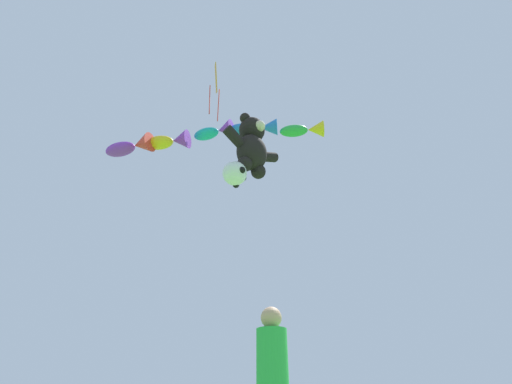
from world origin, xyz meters
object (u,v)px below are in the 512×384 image
fish_kite_cobalt (256,128)px  diamond_kite (216,81)px  soccer_ball_kite (235,174)px  fish_kite_violet (131,147)px  fish_kite_goldfin (170,141)px  fish_kite_teal (216,132)px  fish_kite_emerald (305,130)px  teddy_bear_kite (252,145)px

fish_kite_cobalt → diamond_kite: size_ratio=0.81×
soccer_ball_kite → fish_kite_violet: size_ratio=0.33×
fish_kite_goldfin → fish_kite_violet: fish_kite_goldfin is taller
fish_kite_teal → fish_kite_goldfin: size_ratio=0.95×
soccer_ball_kite → fish_kite_violet: 7.25m
fish_kite_emerald → fish_kite_goldfin: size_ratio=0.89×
fish_kite_emerald → fish_kite_violet: 7.79m
soccer_ball_kite → fish_kite_teal: bearing=67.7°
fish_kite_cobalt → diamond_kite: 3.72m
teddy_bear_kite → fish_kite_cobalt: fish_kite_cobalt is taller
teddy_bear_kite → fish_kite_emerald: (3.29, 0.23, 2.85)m
soccer_ball_kite → fish_kite_violet: bearing=101.7°
fish_kite_emerald → fish_kite_teal: size_ratio=0.94×
soccer_ball_kite → fish_kite_teal: size_ratio=0.42×
soccer_ball_kite → fish_kite_cobalt: bearing=33.8°
fish_kite_emerald → teddy_bear_kite: bearing=-175.9°
teddy_bear_kite → fish_kite_goldfin: bearing=97.1°
fish_kite_cobalt → fish_kite_goldfin: fish_kite_cobalt is taller
fish_kite_cobalt → diamond_kite: fish_kite_cobalt is taller
fish_kite_emerald → fish_kite_violet: size_ratio=0.75×
fish_kite_teal → teddy_bear_kite: bearing=-102.6°
fish_kite_teal → fish_kite_violet: size_ratio=0.80×
teddy_bear_kite → fish_kite_violet: 6.92m
soccer_ball_kite → diamond_kite: bearing=173.7°
fish_kite_emerald → fish_kite_violet: fish_kite_emerald is taller
fish_kite_teal → fish_kite_goldfin: (-1.33, 1.59, -0.36)m
fish_kite_emerald → fish_kite_cobalt: size_ratio=0.89×
fish_kite_emerald → fish_kite_teal: 3.96m
fish_kite_goldfin → diamond_kite: 4.65m
fish_kite_goldfin → fish_kite_cobalt: bearing=-51.2°
fish_kite_cobalt → fish_kite_goldfin: (-2.45, 3.04, -0.28)m
teddy_bear_kite → fish_kite_teal: 4.56m
fish_kite_emerald → fish_kite_cobalt: bearing=133.3°
fish_kite_emerald → diamond_kite: size_ratio=0.71×
fish_kite_emerald → diamond_kite: bearing=179.4°
fish_kite_cobalt → fish_kite_violet: size_ratio=0.85×
fish_kite_goldfin → fish_kite_violet: 1.78m
fish_kite_emerald → fish_kite_cobalt: (-1.45, 1.54, 0.22)m
teddy_bear_kite → fish_kite_cobalt: 4.00m
soccer_ball_kite → fish_kite_goldfin: size_ratio=0.40×
teddy_bear_kite → soccer_ball_kite: teddy_bear_kite is taller
fish_kite_cobalt → fish_kite_violet: fish_kite_cobalt is taller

